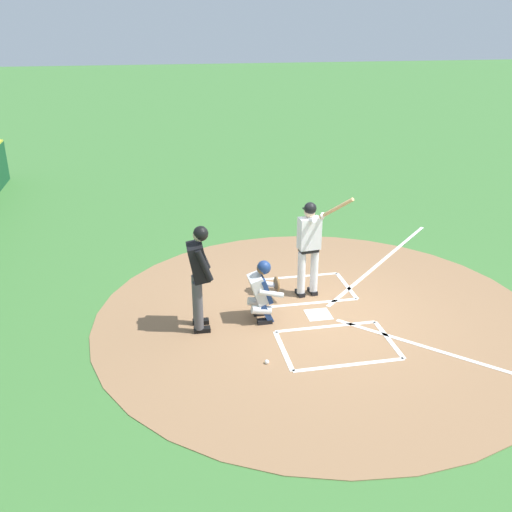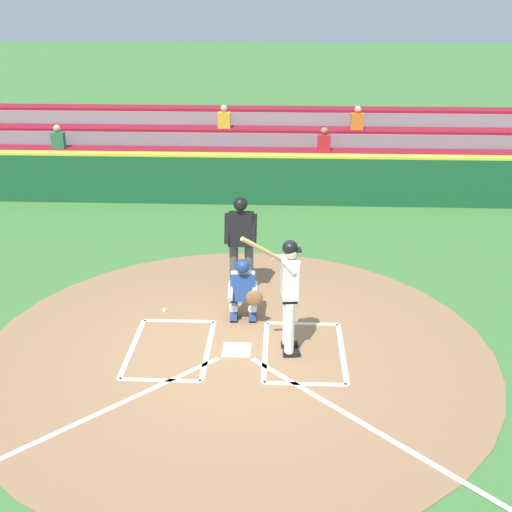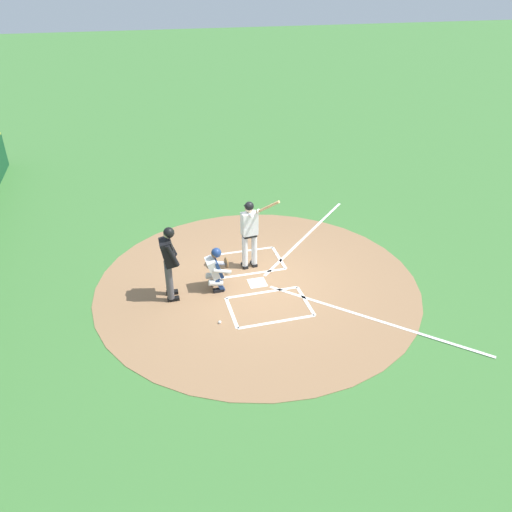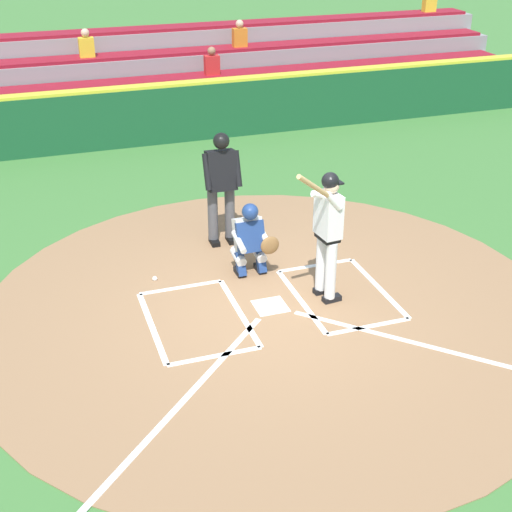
{
  "view_description": "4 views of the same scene",
  "coord_description": "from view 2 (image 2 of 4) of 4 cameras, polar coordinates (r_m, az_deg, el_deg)",
  "views": [
    {
      "loc": [
        8.71,
        -2.84,
        4.96
      ],
      "look_at": [
        -0.34,
        -1.08,
        1.1
      ],
      "focal_mm": 40.18,
      "sensor_mm": 36.0,
      "label": 1
    },
    {
      "loc": [
        -0.7,
        8.8,
        5.29
      ],
      "look_at": [
        -0.26,
        -1.07,
        1.17
      ],
      "focal_mm": 45.57,
      "sensor_mm": 36.0,
      "label": 2
    },
    {
      "loc": [
        10.09,
        -2.78,
        6.86
      ],
      "look_at": [
        0.51,
        -0.17,
        1.1
      ],
      "focal_mm": 35.02,
      "sensor_mm": 36.0,
      "label": 3
    },
    {
      "loc": [
        2.93,
        8.05,
        5.21
      ],
      "look_at": [
        0.23,
        0.07,
        0.86
      ],
      "focal_mm": 51.02,
      "sensor_mm": 36.0,
      "label": 4
    }
  ],
  "objects": [
    {
      "name": "ground_plane",
      "position": [
        10.29,
        -1.71,
        -8.29
      ],
      "size": [
        120.0,
        120.0,
        0.0
      ],
      "primitive_type": "plane",
      "color": "#427A38"
    },
    {
      "name": "dirt_circle",
      "position": [
        10.29,
        -1.71,
        -8.26
      ],
      "size": [
        8.0,
        8.0,
        0.01
      ],
      "primitive_type": "cylinder",
      "color": "#99704C",
      "rests_on": "ground"
    },
    {
      "name": "home_plate_and_chalk",
      "position": [
        9.54,
        -2.1,
        -10.93
      ],
      "size": [
        7.93,
        4.91,
        0.01
      ],
      "color": "white",
      "rests_on": "dirt_circle"
    },
    {
      "name": "batter",
      "position": [
        9.73,
        2.89,
        -2.9
      ],
      "size": [
        0.89,
        0.8,
        2.13
      ],
      "color": "white",
      "rests_on": "ground"
    },
    {
      "name": "catcher",
      "position": [
        10.9,
        -1.09,
        -2.89
      ],
      "size": [
        0.59,
        0.6,
        1.13
      ],
      "color": "black",
      "rests_on": "ground"
    },
    {
      "name": "plate_umpire",
      "position": [
        11.73,
        -1.32,
        1.59
      ],
      "size": [
        0.59,
        0.42,
        1.86
      ],
      "color": "#4C4C51",
      "rests_on": "ground"
    },
    {
      "name": "baseball",
      "position": [
        11.52,
        -8.04,
        -4.74
      ],
      "size": [
        0.07,
        0.07,
        0.07
      ],
      "primitive_type": "sphere",
      "color": "white",
      "rests_on": "ground"
    },
    {
      "name": "backstop_wall",
      "position": [
        16.96,
        0.11,
        6.77
      ],
      "size": [
        22.0,
        0.36,
        1.31
      ],
      "color": "#19512D",
      "rests_on": "ground"
    },
    {
      "name": "bleacher_stand",
      "position": [
        19.56,
        0.45,
        9.08
      ],
      "size": [
        20.0,
        3.4,
        2.55
      ],
      "color": "gray",
      "rests_on": "ground"
    }
  ]
}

